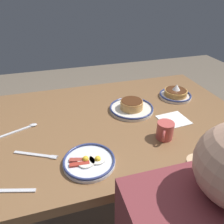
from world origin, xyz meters
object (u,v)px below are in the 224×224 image
Objects in this scene: plate_far_companion at (89,161)px; plate_near_main at (131,107)px; plate_center_pancakes at (175,94)px; tea_spoon at (23,129)px; fork_far at (9,191)px; coffee_mug at (165,130)px; paper_napkin at (174,120)px; fork_near at (36,155)px.

plate_near_main is at bearing -131.93° from plate_far_companion.
plate_center_pancakes is 0.94m from tea_spoon.
plate_far_companion is at bearing -169.62° from fork_far.
coffee_mug reaches higher than tea_spoon.
tea_spoon is at bearing 2.42° from plate_near_main.
plate_center_pancakes is at bearing -121.76° from paper_napkin.
plate_center_pancakes is at bearing -173.72° from tea_spoon.
plate_far_companion is 1.17× the size of fork_near.
tea_spoon is at bearing -10.08° from paper_napkin.
fork_near is at bearing 6.41° from paper_napkin.
fork_far is (0.82, 0.25, 0.00)m from paper_napkin.
plate_far_companion is 1.15× the size of fork_far.
coffee_mug reaches higher than plate_far_companion.
coffee_mug reaches higher than fork_far.
fork_far is (0.97, 0.50, -0.02)m from plate_center_pancakes.
fork_near is (0.72, 0.08, 0.00)m from paper_napkin.
fork_near is at bearing 106.42° from tea_spoon.
paper_napkin is (-0.51, -0.20, -0.01)m from plate_far_companion.
plate_near_main reaches higher than paper_napkin.
plate_near_main is at bearing -41.87° from paper_napkin.
plate_center_pancakes is 0.93m from fork_near.
plate_near_main is at bearing -177.58° from tea_spoon.
coffee_mug reaches higher than fork_near.
fork_far is at bearing 10.28° from coffee_mug.
plate_far_companion is at bearing 21.02° from paper_napkin.
coffee_mug is 0.53× the size of fork_far.
coffee_mug is at bearing -169.79° from plate_far_companion.
coffee_mug is at bearing -169.72° from fork_far.
plate_center_pancakes is 1.36× the size of paper_napkin.
paper_napkin is 0.80m from tea_spoon.
plate_near_main is 0.60m from tea_spoon.
plate_center_pancakes reaches higher than fork_near.
fork_near is 0.23m from tea_spoon.
coffee_mug is 0.71m from tea_spoon.
plate_near_main is 1.30× the size of tea_spoon.
plate_center_pancakes is at bearing -159.61° from fork_near.
fork_far is at bearing 85.70° from tea_spoon.
coffee_mug is at bearing 158.05° from tea_spoon.
paper_napkin is 0.73m from fork_near.
plate_far_companion is 0.31m from fork_far.
coffee_mug is (-0.06, 0.29, 0.02)m from plate_near_main.
plate_far_companion is at bearing 48.07° from plate_near_main.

